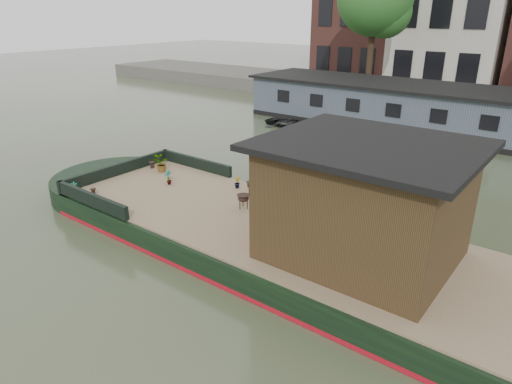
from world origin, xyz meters
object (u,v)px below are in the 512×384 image
Objects in this scene: cabin at (364,200)px; brazier_rear at (252,188)px; dinghy at (292,121)px; potted_plant_a at (168,177)px; brazier_front at (243,202)px; bicycle at (301,198)px.

cabin reaches higher than brazier_rear.
dinghy is at bearing 117.60° from brazier_rear.
potted_plant_a is 10.70m from dinghy.
brazier_front is at bearing 173.97° from cabin.
potted_plant_a reaches higher than brazier_rear.
cabin is at bearing -6.03° from brazier_front.
dinghy is at bearing 103.79° from potted_plant_a.
potted_plant_a is 0.15× the size of dinghy.
potted_plant_a is at bearing -166.17° from dinghy.
bicycle is 12.04m from dinghy.
cabin reaches higher than potted_plant_a.
potted_plant_a reaches higher than dinghy.
dinghy is at bearing 129.27° from cabin.
cabin is 3.59m from brazier_front.
bicycle is at bearing 6.36° from potted_plant_a.
potted_plant_a is (-6.24, 0.37, -1.01)m from cabin.
brazier_rear is at bearing -152.35° from dinghy.
cabin is 2.12× the size of bicycle.
cabin reaches higher than brazier_front.
bicycle is (-1.99, 0.84, -0.73)m from cabin.
bicycle is at bearing -11.95° from brazier_rear.
brazier_rear is (2.43, 0.86, -0.03)m from potted_plant_a.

